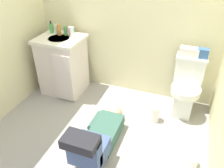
% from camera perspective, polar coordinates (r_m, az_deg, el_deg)
% --- Properties ---
extents(ground_plane, '(2.96, 3.13, 0.04)m').
position_cam_1_polar(ground_plane, '(2.72, -4.13, -13.02)').
color(ground_plane, gray).
extents(wall_back, '(2.62, 0.08, 2.40)m').
position_cam_1_polar(wall_back, '(3.02, 3.86, 18.80)').
color(wall_back, beige).
rests_on(wall_back, ground_plane).
extents(toilet, '(0.36, 0.46, 0.75)m').
position_cam_1_polar(toilet, '(2.96, 18.05, -0.76)').
color(toilet, silver).
rests_on(toilet, ground_plane).
extents(vanity_cabinet, '(0.60, 0.53, 0.82)m').
position_cam_1_polar(vanity_cabinet, '(3.29, -12.16, 4.70)').
color(vanity_cabinet, silver).
rests_on(vanity_cabinet, ground_plane).
extents(faucet, '(0.02, 0.02, 0.10)m').
position_cam_1_polar(faucet, '(3.23, -11.81, 12.98)').
color(faucet, silver).
rests_on(faucet, vanity_cabinet).
extents(person_plumber, '(0.39, 1.06, 0.52)m').
position_cam_1_polar(person_plumber, '(2.44, -3.53, -13.13)').
color(person_plumber, '#33594C').
rests_on(person_plumber, ground_plane).
extents(tissue_box, '(0.22, 0.11, 0.10)m').
position_cam_1_polar(tissue_box, '(2.84, 18.78, 7.66)').
color(tissue_box, silver).
rests_on(tissue_box, toilet).
extents(toiletry_bag, '(0.12, 0.09, 0.11)m').
position_cam_1_polar(toiletry_bag, '(2.84, 21.79, 7.17)').
color(toiletry_bag, '#33598C').
rests_on(toiletry_bag, toilet).
extents(soap_dispenser, '(0.06, 0.06, 0.17)m').
position_cam_1_polar(soap_dispenser, '(3.31, -14.93, 13.38)').
color(soap_dispenser, '#4CA150').
rests_on(soap_dispenser, vanity_cabinet).
extents(bottle_white, '(0.05, 0.05, 0.13)m').
position_cam_1_polar(bottle_white, '(3.25, -13.76, 13.15)').
color(bottle_white, silver).
rests_on(bottle_white, vanity_cabinet).
extents(bottle_amber, '(0.05, 0.05, 0.15)m').
position_cam_1_polar(bottle_amber, '(3.19, -13.11, 13.04)').
color(bottle_amber, '#C58631').
rests_on(bottle_amber, vanity_cabinet).
extents(bottle_green, '(0.04, 0.04, 0.13)m').
position_cam_1_polar(bottle_green, '(3.17, -11.46, 12.95)').
color(bottle_green, '#4F9E4D').
rests_on(bottle_green, vanity_cabinet).
extents(bottle_pink, '(0.06, 0.06, 0.12)m').
position_cam_1_polar(bottle_pink, '(3.14, -10.35, 12.82)').
color(bottle_pink, pink).
rests_on(bottle_pink, vanity_cabinet).
extents(bottle_clear, '(0.05, 0.05, 0.14)m').
position_cam_1_polar(bottle_clear, '(3.07, -9.93, 12.62)').
color(bottle_clear, silver).
rests_on(bottle_clear, vanity_cabinet).
extents(paper_towel_roll, '(0.11, 0.11, 0.21)m').
position_cam_1_polar(paper_towel_roll, '(2.87, 10.65, -7.36)').
color(paper_towel_roll, white).
rests_on(paper_towel_roll, ground_plane).
extents(toilet_paper_roll, '(0.11, 0.11, 0.10)m').
position_cam_1_polar(toilet_paper_roll, '(2.52, 19.44, -17.79)').
color(toilet_paper_roll, white).
rests_on(toilet_paper_roll, ground_plane).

